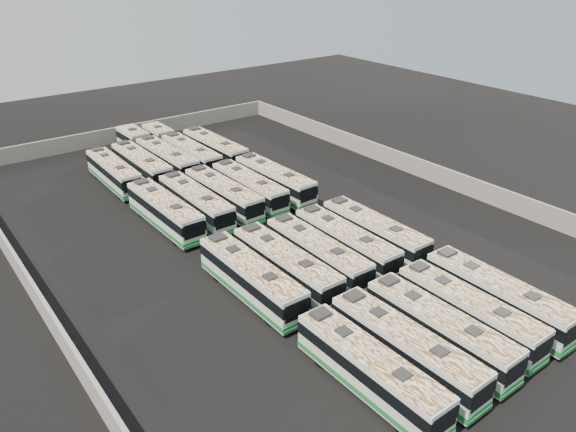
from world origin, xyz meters
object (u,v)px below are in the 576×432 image
object	(u,v)px
bus_front_center	(439,329)
bus_midfront_far_right	(374,232)
bus_midfront_center	(317,254)
bus_midback_far_left	(165,211)
bus_back_left	(142,166)
bus_back_right	(180,149)
bus_midfront_left	(286,266)
bus_midback_left	(196,203)
bus_front_left	(405,348)
bus_front_far_left	(370,370)
bus_front_far_right	(497,296)
bus_midback_far_right	(275,180)
bus_back_far_right	(215,149)
bus_midback_right	(249,187)
bus_back_center	(155,153)
bus_midfront_right	(346,243)
bus_midback_center	(223,195)
bus_back_far_left	(114,172)
bus_midfront_far_left	(251,278)
bus_front_right	(468,312)

from	to	relation	value
bus_front_center	bus_midfront_far_right	distance (m)	14.53
bus_midfront_center	bus_midback_far_left	bearing A→B (deg)	113.99
bus_midfront_center	bus_back_left	size ratio (longest dim) A/B	0.98
bus_midback_far_left	bus_back_right	size ratio (longest dim) A/B	0.67
bus_midfront_left	bus_back_right	world-z (taller)	bus_midfront_left
bus_midfront_center	bus_midfront_far_right	distance (m)	6.67
bus_midback_left	bus_midback_far_left	bearing A→B (deg)	-179.73
bus_front_left	bus_front_far_left	bearing A→B (deg)	179.53
bus_midback_left	bus_front_far_right	bearing A→B (deg)	-70.63
bus_front_center	bus_midback_far_right	world-z (taller)	bus_midback_far_right
bus_front_center	bus_back_left	size ratio (longest dim) A/B	0.98
bus_front_far_right	bus_back_left	world-z (taller)	bus_back_left
bus_front_center	bus_midfront_far_right	world-z (taller)	bus_front_center
bus_midfront_left	bus_midback_left	bearing A→B (deg)	89.24
bus_front_far_right	bus_midfront_left	bearing A→B (deg)	128.20
bus_back_far_right	bus_midfront_center	bearing A→B (deg)	-104.31
bus_front_left	bus_back_right	bearing A→B (deg)	80.52
bus_front_far_left	bus_midfront_far_right	bearing A→B (deg)	43.99
bus_front_left	bus_midback_right	distance (m)	29.39
bus_midback_right	bus_back_center	bearing A→B (deg)	101.72
bus_midfront_right	bus_midback_far_left	xyz separation A→B (m)	(-9.94, 15.44, 0.05)
bus_midback_left	bus_midback_center	size ratio (longest dim) A/B	1.00
bus_midfront_right	bus_midback_left	size ratio (longest dim) A/B	0.98
bus_midfront_center	bus_midback_far_right	size ratio (longest dim) A/B	0.98
bus_front_far_left	bus_back_far_right	xyz separation A→B (m)	(13.27, 41.66, 0.07)
bus_midfront_right	bus_midback_far_left	bearing A→B (deg)	123.34
bus_front_far_left	bus_midback_right	bearing A→B (deg)	70.48
bus_back_center	bus_midfront_left	bearing A→B (deg)	-96.80
bus_back_far_left	bus_back_center	xyz separation A→B (m)	(6.68, 3.20, 0.07)
bus_front_center	bus_back_far_right	distance (m)	42.17
bus_midback_right	bus_front_center	bearing A→B (deg)	-96.60
bus_front_far_right	bus_back_far_left	xyz separation A→B (m)	(-13.32, 41.80, -0.06)
bus_front_left	bus_midback_far_right	world-z (taller)	bus_midback_far_right
bus_front_far_left	bus_midfront_far_left	xyz separation A→B (m)	(-0.08, 13.16, 0.06)
bus_front_far_right	bus_midfront_far_left	xyz separation A→B (m)	(-13.30, 13.19, 0.00)
bus_midback_left	bus_midback_far_right	xyz separation A→B (m)	(9.93, 0.04, 0.02)
bus_front_far_right	bus_midback_center	size ratio (longest dim) A/B	1.01
bus_front_far_left	bus_midback_left	xyz separation A→B (m)	(3.35, 28.52, 0.04)
bus_front_right	bus_midfront_far_left	size ratio (longest dim) A/B	0.96
bus_back_far_right	bus_midfront_far_left	bearing A→B (deg)	-116.26
bus_front_center	bus_midback_far_left	distance (m)	29.28
bus_midback_far_right	bus_back_right	bearing A→B (deg)	100.68
bus_midfront_left	bus_midback_center	xyz separation A→B (m)	(3.45, 15.58, -0.02)
bus_back_left	bus_midback_left	bearing A→B (deg)	-89.88
bus_front_left	bus_front_center	xyz separation A→B (m)	(3.38, -0.02, -0.01)
bus_front_left	bus_midback_left	xyz separation A→B (m)	(0.11, 28.49, 0.01)
bus_front_right	bus_front_left	bearing A→B (deg)	-179.21
bus_midback_left	bus_midfront_far_right	bearing A→B (deg)	-57.24
bus_midfront_far_left	bus_midfront_right	xyz separation A→B (m)	(9.96, -0.08, -0.05)
bus_midback_far_left	bus_midback_center	size ratio (longest dim) A/B	1.02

